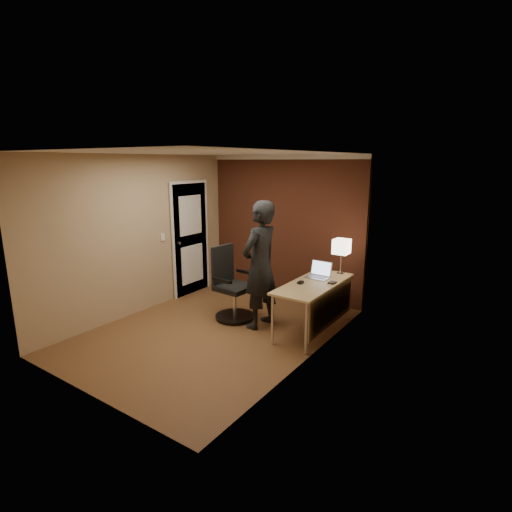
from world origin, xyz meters
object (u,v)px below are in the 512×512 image
(laptop, at_px, (319,273))
(office_chair, at_px, (231,288))
(desk_lamp, at_px, (341,247))
(desk, at_px, (318,292))
(wallet, at_px, (332,283))
(mouse, at_px, (301,282))
(person, at_px, (260,265))

(laptop, xyz_separation_m, office_chair, (-1.22, -0.55, -0.30))
(desk_lamp, relative_size, laptop, 1.56)
(desk, height_order, wallet, wallet)
(desk_lamp, bearing_deg, laptop, -119.18)
(mouse, relative_size, office_chair, 0.09)
(person, bearing_deg, office_chair, -86.49)
(mouse, bearing_deg, office_chair, -176.62)
(desk_lamp, height_order, laptop, desk_lamp)
(desk_lamp, distance_m, person, 1.26)
(desk, bearing_deg, person, -162.46)
(desk, distance_m, desk_lamp, 0.84)
(desk, xyz_separation_m, wallet, (0.15, 0.12, 0.14))
(desk, distance_m, wallet, 0.24)
(desk_lamp, height_order, mouse, desk_lamp)
(laptop, height_order, office_chair, office_chair)
(laptop, relative_size, wallet, 3.13)
(laptop, relative_size, person, 0.18)
(office_chair, bearing_deg, mouse, 5.70)
(desk, bearing_deg, office_chair, -169.46)
(wallet, bearing_deg, office_chair, -166.12)
(person, bearing_deg, laptop, 133.30)
(desk_lamp, xyz_separation_m, laptop, (-0.19, -0.34, -0.35))
(laptop, bearing_deg, desk, -65.37)
(mouse, height_order, wallet, mouse)
(laptop, bearing_deg, mouse, -99.93)
(desk_lamp, xyz_separation_m, mouse, (-0.26, -0.77, -0.40))
(mouse, bearing_deg, wallet, 33.16)
(office_chair, bearing_deg, wallet, 13.88)
(mouse, bearing_deg, laptop, 77.75)
(desk, xyz_separation_m, mouse, (-0.21, -0.14, 0.14))
(wallet, height_order, office_chair, office_chair)
(mouse, xyz_separation_m, person, (-0.60, -0.12, 0.19))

